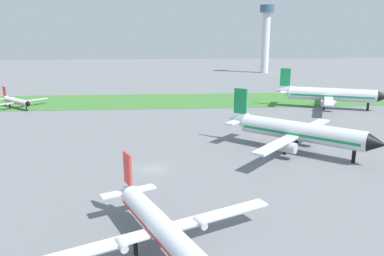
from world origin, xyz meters
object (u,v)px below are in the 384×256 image
Objects in this scene: airplane_parked_jet_far at (329,95)px; airplane_midfield_jet at (297,131)px; airplane_foreground_turboprop at (160,226)px; control_tower at (266,34)px; airplane_taxiing_turboprop at (16,101)px.

airplane_midfield_jet is at bearing -96.91° from airplane_parked_jet_far.
airplane_parked_jet_far is at bearing 120.69° from airplane_foreground_turboprop.
airplane_parked_jet_far is 1.27× the size of airplane_foreground_turboprop.
airplane_foreground_turboprop is at bearing -100.44° from airplane_parked_jet_far.
control_tower is at bearing 136.97° from airplane_foreground_turboprop.
airplane_parked_jet_far is 84.48m from airplane_foreground_turboprop.
airplane_foreground_turboprop is at bearing -108.22° from control_tower.
airplane_parked_jet_far is 0.79× the size of control_tower.
airplane_midfield_jet is at bearing 8.08° from airplane_taxiing_turboprop.
airplane_foreground_turboprop is at bearing -18.00° from airplane_taxiing_turboprop.
control_tower is (11.02, 109.24, 18.06)m from airplane_parked_jet_far.
airplane_taxiing_turboprop is at bearing -134.53° from control_tower.
airplane_midfield_jet is at bearing -103.17° from control_tower.
control_tower is (58.87, 178.85, 19.34)m from airplane_foreground_turboprop.
airplane_taxiing_turboprop is (-65.98, 46.45, -1.65)m from airplane_midfield_jet.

